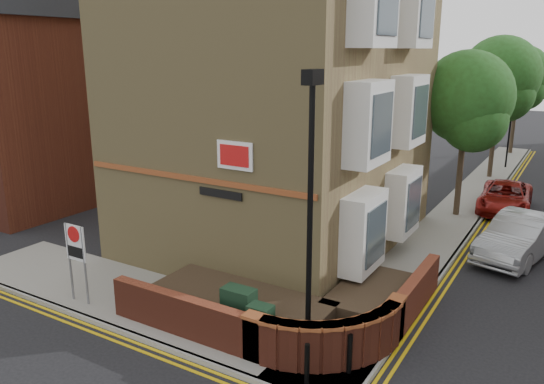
% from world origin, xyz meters
% --- Properties ---
extents(ground, '(120.00, 120.00, 0.00)m').
position_xyz_m(ground, '(0.00, 0.00, 0.00)').
color(ground, black).
rests_on(ground, ground).
extents(pavement_corner, '(13.00, 3.00, 0.12)m').
position_xyz_m(pavement_corner, '(-3.50, 1.50, 0.06)').
color(pavement_corner, gray).
rests_on(pavement_corner, ground).
extents(pavement_main, '(2.00, 32.00, 0.12)m').
position_xyz_m(pavement_main, '(2.00, 16.00, 0.06)').
color(pavement_main, gray).
rests_on(pavement_main, ground).
extents(kerb_side, '(13.00, 0.15, 0.12)m').
position_xyz_m(kerb_side, '(-3.50, 0.00, 0.06)').
color(kerb_side, gray).
rests_on(kerb_side, ground).
extents(kerb_main_near, '(0.15, 32.00, 0.12)m').
position_xyz_m(kerb_main_near, '(3.00, 16.00, 0.06)').
color(kerb_main_near, gray).
rests_on(kerb_main_near, ground).
extents(yellow_lines_side, '(13.00, 0.28, 0.01)m').
position_xyz_m(yellow_lines_side, '(-3.50, -0.25, 0.01)').
color(yellow_lines_side, gold).
rests_on(yellow_lines_side, ground).
extents(yellow_lines_main, '(0.28, 32.00, 0.01)m').
position_xyz_m(yellow_lines_main, '(3.25, 16.00, 0.01)').
color(yellow_lines_main, gold).
rests_on(yellow_lines_main, ground).
extents(corner_building, '(8.95, 10.40, 13.60)m').
position_xyz_m(corner_building, '(-2.84, 8.00, 6.23)').
color(corner_building, '#9B8753').
rests_on(corner_building, ground).
extents(garden_wall, '(6.80, 6.00, 1.20)m').
position_xyz_m(garden_wall, '(0.00, 2.50, 0.00)').
color(garden_wall, maroon).
rests_on(garden_wall, ground).
extents(lamppost, '(0.25, 0.50, 6.30)m').
position_xyz_m(lamppost, '(1.60, 1.20, 3.34)').
color(lamppost, black).
rests_on(lamppost, pavement_corner).
extents(utility_cabinet_large, '(0.80, 0.45, 1.20)m').
position_xyz_m(utility_cabinet_large, '(-0.30, 1.30, 0.72)').
color(utility_cabinet_large, black).
rests_on(utility_cabinet_large, pavement_corner).
extents(utility_cabinet_small, '(0.55, 0.40, 1.10)m').
position_xyz_m(utility_cabinet_small, '(0.50, 1.00, 0.67)').
color(utility_cabinet_small, black).
rests_on(utility_cabinet_small, pavement_corner).
extents(bollard_near, '(0.11, 0.11, 0.90)m').
position_xyz_m(bollard_near, '(2.00, 0.40, 0.57)').
color(bollard_near, black).
rests_on(bollard_near, pavement_corner).
extents(bollard_far, '(0.11, 0.11, 0.90)m').
position_xyz_m(bollard_far, '(2.60, 1.20, 0.57)').
color(bollard_far, black).
rests_on(bollard_far, pavement_corner).
extents(zone_sign, '(0.72, 0.07, 2.20)m').
position_xyz_m(zone_sign, '(-5.00, 0.50, 1.64)').
color(zone_sign, slate).
rests_on(zone_sign, pavement_corner).
extents(side_building, '(6.40, 10.40, 9.00)m').
position_xyz_m(side_building, '(-15.00, 8.00, 4.55)').
color(side_building, maroon).
rests_on(side_building, ground).
extents(tree_near, '(3.64, 3.65, 6.70)m').
position_xyz_m(tree_near, '(2.00, 14.05, 4.70)').
color(tree_near, '#382B1E').
rests_on(tree_near, pavement_main).
extents(tree_mid, '(4.03, 4.03, 7.42)m').
position_xyz_m(tree_mid, '(2.00, 22.05, 5.20)').
color(tree_mid, '#382B1E').
rests_on(tree_mid, pavement_main).
extents(tree_far, '(3.81, 3.81, 7.00)m').
position_xyz_m(tree_far, '(2.00, 30.05, 4.91)').
color(tree_far, '#382B1E').
rests_on(tree_far, pavement_main).
extents(traffic_light_assembly, '(0.20, 0.16, 4.20)m').
position_xyz_m(traffic_light_assembly, '(2.40, 25.00, 2.78)').
color(traffic_light_assembly, black).
rests_on(traffic_light_assembly, pavement_main).
extents(silver_car_near, '(2.53, 4.74, 1.48)m').
position_xyz_m(silver_car_near, '(4.81, 10.45, 0.74)').
color(silver_car_near, '#989B9F').
rests_on(silver_car_near, ground).
extents(red_car_main, '(2.32, 4.56, 1.23)m').
position_xyz_m(red_car_main, '(3.60, 16.00, 0.62)').
color(red_car_main, maroon).
rests_on(red_car_main, ground).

